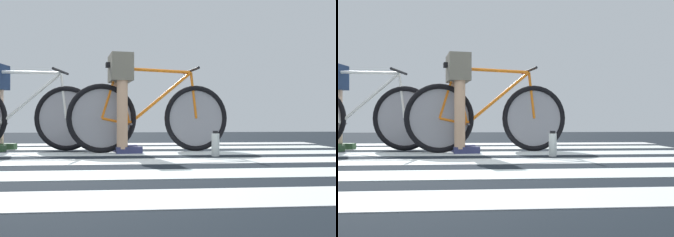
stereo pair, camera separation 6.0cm
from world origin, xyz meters
TOP-DOWN VIEW (x-y plane):
  - ground at (0.00, 0.00)m, footprint 18.00×14.00m
  - crosswalk_markings at (0.05, 0.16)m, footprint 5.32×4.24m
  - bicycle_1_of_2 at (0.33, 0.72)m, footprint 1.72×0.53m
  - cyclist_1_of_2 at (0.03, 0.67)m, footprint 0.37×0.44m
  - bicycle_2_of_2 at (-1.09, 1.06)m, footprint 1.73×0.53m
  - water_bottle at (0.92, 0.20)m, footprint 0.07×0.07m

SIDE VIEW (x-z plane):
  - ground at x=0.00m, z-range 0.00..0.02m
  - crosswalk_markings at x=0.05m, z-range 0.02..0.02m
  - water_bottle at x=0.92m, z-range 0.01..0.25m
  - bicycle_1_of_2 at x=0.33m, z-range -0.06..0.87m
  - bicycle_2_of_2 at x=-1.09m, z-range -0.06..0.87m
  - cyclist_1_of_2 at x=0.03m, z-range 0.17..1.19m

